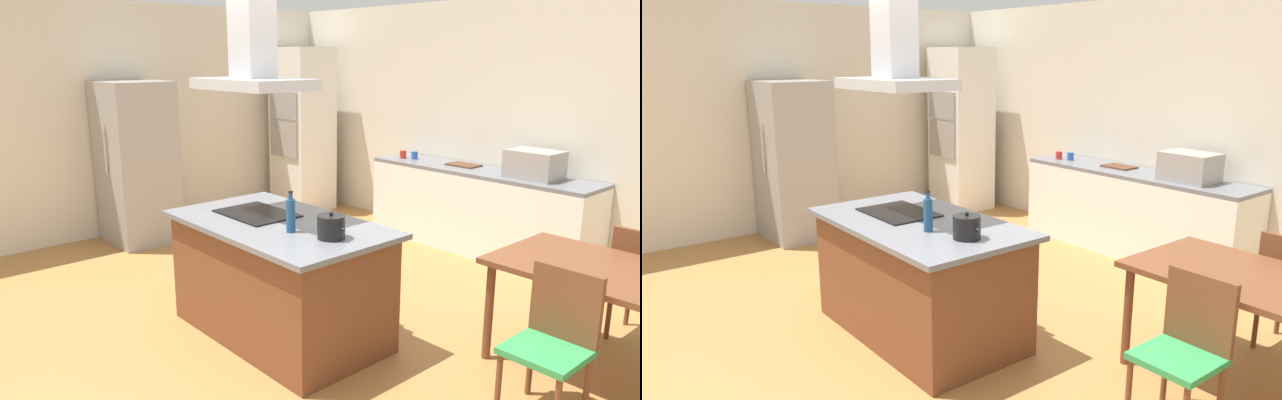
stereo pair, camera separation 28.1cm
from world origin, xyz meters
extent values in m
plane|color=#AD753D|center=(0.00, 1.50, 0.00)|extent=(16.00, 16.00, 0.00)
cube|color=beige|center=(0.00, 3.25, 1.35)|extent=(7.20, 0.10, 2.70)
cube|color=beige|center=(-3.45, 1.00, 1.35)|extent=(0.10, 8.80, 2.70)
cube|color=brown|center=(0.00, 0.00, 0.43)|extent=(1.63, 0.91, 0.86)
cube|color=slate|center=(0.00, 0.00, 0.88)|extent=(1.73, 1.01, 0.04)
cube|color=black|center=(-0.27, 0.00, 0.91)|extent=(0.60, 0.44, 0.01)
cylinder|color=black|center=(0.57, 0.01, 0.98)|extent=(0.19, 0.19, 0.16)
sphere|color=black|center=(0.57, 0.01, 1.07)|extent=(0.03, 0.03, 0.03)
cone|color=black|center=(0.68, 0.01, 0.99)|extent=(0.06, 0.03, 0.04)
cylinder|color=navy|center=(0.27, -0.10, 1.02)|extent=(0.07, 0.07, 0.23)
cylinder|color=navy|center=(0.27, -0.10, 1.16)|extent=(0.03, 0.03, 0.05)
cylinder|color=black|center=(0.27, -0.10, 1.18)|extent=(0.03, 0.03, 0.01)
cube|color=white|center=(-0.18, 2.88, 0.43)|extent=(2.56, 0.62, 0.86)
cube|color=slate|center=(-0.18, 2.88, 0.88)|extent=(2.56, 0.62, 0.04)
cube|color=#9E9993|center=(0.43, 2.88, 1.04)|extent=(0.50, 0.38, 0.28)
cylinder|color=red|center=(-1.22, 2.81, 0.95)|extent=(0.08, 0.08, 0.09)
cylinder|color=#2D56B2|center=(-1.09, 2.86, 0.95)|extent=(0.08, 0.08, 0.09)
cube|color=#59331E|center=(-0.44, 2.93, 0.91)|extent=(0.34, 0.24, 0.02)
cube|color=white|center=(-2.90, 2.65, 1.10)|extent=(0.70, 0.64, 2.20)
cube|color=#9E9993|center=(-2.90, 2.32, 1.45)|extent=(0.56, 0.02, 0.36)
cube|color=#9E9993|center=(-2.90, 2.32, 1.00)|extent=(0.56, 0.02, 0.48)
cube|color=#9E9993|center=(-2.98, 0.26, 0.91)|extent=(0.80, 0.70, 1.82)
cylinder|color=beige|center=(-2.93, -0.11, 1.10)|extent=(0.02, 0.02, 0.55)
cube|color=brown|center=(1.89, 1.23, 0.73)|extent=(1.40, 0.90, 0.04)
cylinder|color=brown|center=(1.27, 0.86, 0.35)|extent=(0.06, 0.06, 0.71)
cylinder|color=brown|center=(1.27, 1.60, 0.35)|extent=(0.06, 0.06, 0.71)
cube|color=#33934C|center=(1.89, 0.48, 0.43)|extent=(0.42, 0.42, 0.04)
cube|color=brown|center=(1.89, 0.67, 0.67)|extent=(0.42, 0.04, 0.44)
cylinder|color=brown|center=(1.71, 0.30, 0.21)|extent=(0.04, 0.04, 0.41)
cylinder|color=brown|center=(2.07, 0.66, 0.21)|extent=(0.04, 0.04, 0.41)
cylinder|color=brown|center=(1.71, 0.66, 0.21)|extent=(0.04, 0.04, 0.41)
cylinder|color=brown|center=(1.71, 2.16, 0.21)|extent=(0.04, 0.04, 0.41)
cylinder|color=brown|center=(1.71, 1.80, 0.21)|extent=(0.04, 0.04, 0.41)
cube|color=#ADADB2|center=(-0.27, 0.00, 1.89)|extent=(0.90, 0.55, 0.08)
cube|color=#ADADB2|center=(-0.27, 0.00, 2.28)|extent=(0.28, 0.24, 0.70)
camera|label=1|loc=(3.35, -2.55, 2.09)|focal=33.15mm
camera|label=2|loc=(3.53, -2.33, 2.09)|focal=33.15mm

